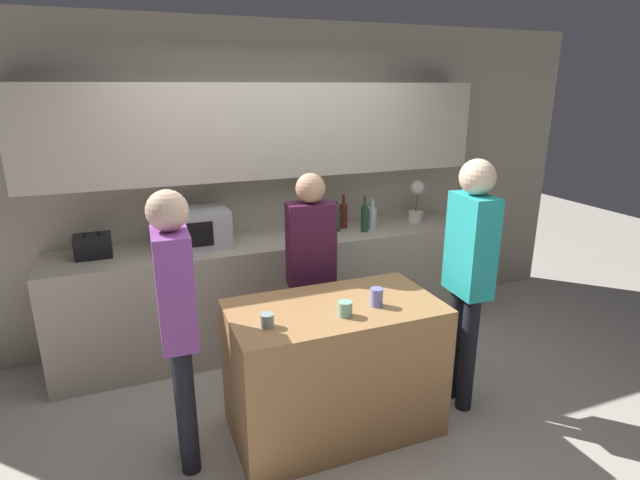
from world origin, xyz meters
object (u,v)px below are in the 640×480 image
object	(u,v)px
microwave	(196,228)
bottle_4	(372,218)
person_center	(469,264)
toaster	(93,246)
cup_2	(377,297)
bottle_2	(343,215)
cup_1	(267,320)
person_left	(177,311)
bottle_1	(336,220)
bottle_3	(364,218)
bottle_0	(327,222)
cup_0	(346,309)
potted_plant	(416,201)
person_right	(311,262)

from	to	relation	value
microwave	bottle_4	size ratio (longest dim) A/B	1.88
person_center	microwave	bearing A→B (deg)	52.57
toaster	cup_2	size ratio (longest dim) A/B	2.28
bottle_2	cup_2	distance (m)	1.57
toaster	cup_1	size ratio (longest dim) A/B	3.26
microwave	bottle_2	distance (m)	1.32
toaster	person_left	bearing A→B (deg)	-70.55
bottle_1	bottle_2	distance (m)	0.13
bottle_3	person_left	xyz separation A→B (m)	(-1.74, -1.19, -0.07)
bottle_0	bottle_4	xyz separation A→B (m)	(0.44, -0.00, -0.01)
microwave	bottle_0	world-z (taller)	microwave
bottle_3	cup_0	distance (m)	1.59
potted_plant	bottle_1	distance (m)	0.83
potted_plant	person_right	world-z (taller)	person_right
person_center	bottle_2	bearing A→B (deg)	14.00
microwave	person_center	size ratio (longest dim) A/B	0.30
bottle_4	cup_0	bearing A→B (deg)	-122.41
toaster	microwave	bearing A→B (deg)	-0.12
cup_0	person_left	world-z (taller)	person_left
bottle_1	person_right	size ratio (longest dim) A/B	0.17
toaster	potted_plant	bearing A→B (deg)	-0.00
bottle_2	person_center	xyz separation A→B (m)	(0.26, -1.47, -0.01)
cup_1	cup_2	xyz separation A→B (m)	(0.70, 0.02, 0.02)
cup_0	person_right	distance (m)	0.78
bottle_3	cup_0	world-z (taller)	bottle_3
microwave	person_center	xyz separation A→B (m)	(1.58, -1.40, -0.04)
toaster	cup_1	world-z (taller)	toaster
toaster	cup_1	distance (m)	1.73
toaster	cup_0	world-z (taller)	toaster
bottle_1	cup_1	world-z (taller)	bottle_1
bottle_4	potted_plant	bearing A→B (deg)	9.14
bottle_4	person_right	distance (m)	1.04
microwave	cup_2	bearing A→B (deg)	-58.46
bottle_3	person_center	xyz separation A→B (m)	(0.14, -1.28, -0.02)
microwave	cup_0	bearing A→B (deg)	-66.62
bottle_4	person_left	world-z (taller)	person_left
potted_plant	bottle_0	world-z (taller)	potted_plant
bottle_0	bottle_2	xyz separation A→B (m)	(0.22, 0.15, 0.00)
bottle_3	bottle_4	bearing A→B (deg)	20.34
toaster	bottle_1	xyz separation A→B (m)	(1.98, -0.00, 0.01)
toaster	person_center	world-z (taller)	person_center
cup_1	person_center	world-z (taller)	person_center
cup_0	cup_2	world-z (taller)	cup_2
cup_2	microwave	bearing A→B (deg)	121.54
potted_plant	bottle_4	world-z (taller)	potted_plant
person_left	person_right	size ratio (longest dim) A/B	1.05
person_left	toaster	bearing A→B (deg)	-159.11
bottle_2	bottle_1	bearing A→B (deg)	-143.39
bottle_2	person_center	size ratio (longest dim) A/B	0.17
cup_2	bottle_2	bearing A→B (deg)	73.52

